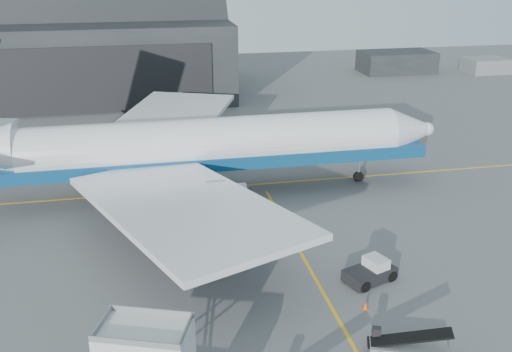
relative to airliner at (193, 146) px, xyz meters
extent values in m
plane|color=#565659|center=(6.90, -18.93, -4.84)|extent=(200.00, 200.00, 0.00)
cube|color=#ECAB16|center=(6.90, 1.07, -4.83)|extent=(80.00, 0.25, 0.02)
cube|color=#ECAB16|center=(6.90, -20.93, -4.83)|extent=(0.25, 40.00, 0.02)
cube|color=black|center=(-15.10, 46.07, 1.16)|extent=(50.00, 28.00, 12.00)
cube|color=black|center=(-15.10, 31.97, 0.16)|extent=(42.00, 0.40, 9.50)
cube|color=black|center=(44.90, 53.07, -4.84)|extent=(14.00, 8.00, 4.00)
cube|color=gray|center=(61.90, 49.07, -4.84)|extent=(8.00, 6.00, 2.80)
cylinder|color=white|center=(2.01, 0.00, 0.28)|extent=(35.44, 4.72, 4.72)
cone|color=white|center=(21.90, 0.00, 0.28)|extent=(4.33, 4.72, 4.72)
sphere|color=white|center=(23.87, 0.00, 0.28)|extent=(1.38, 1.38, 1.38)
cube|color=black|center=(20.72, 0.00, 0.87)|extent=(2.56, 2.17, 0.69)
cube|color=navy|center=(2.01, 0.00, -1.24)|extent=(41.34, 4.77, 1.18)
cube|color=white|center=(-1.92, -11.81, -0.70)|extent=(18.15, 24.14, 1.44)
cube|color=white|center=(-1.92, 11.81, -0.70)|extent=(18.15, 24.14, 1.44)
cylinder|color=gray|center=(1.03, -7.87, -2.28)|extent=(5.12, 2.66, 2.66)
cylinder|color=gray|center=(1.03, 7.87, -2.28)|extent=(5.12, 2.66, 2.66)
cylinder|color=#A5A5AA|center=(16.78, 0.00, -3.46)|extent=(0.28, 0.28, 2.76)
cylinder|color=black|center=(16.78, 0.00, -4.39)|extent=(1.08, 0.34, 1.08)
cylinder|color=black|center=(0.05, -3.15, -4.29)|extent=(1.28, 0.44, 1.28)
cylinder|color=black|center=(0.05, 3.15, -4.29)|extent=(1.28, 0.44, 1.28)
cube|color=silver|center=(-5.15, -27.42, -1.20)|extent=(5.13, 4.05, 2.14)
cube|color=black|center=(10.62, -18.28, -4.33)|extent=(4.13, 3.18, 0.82)
cube|color=silver|center=(11.14, -18.09, -3.60)|extent=(1.78, 1.99, 0.82)
cylinder|color=black|center=(12.14, -18.68, -4.47)|extent=(0.88, 0.59, 0.82)
cylinder|color=black|center=(11.49, -16.97, -4.47)|extent=(0.88, 0.59, 0.82)
cylinder|color=black|center=(9.75, -19.59, -4.47)|extent=(0.88, 0.59, 0.82)
cylinder|color=black|center=(9.10, -17.88, -4.47)|extent=(0.88, 0.59, 0.82)
cube|color=gray|center=(9.75, -26.38, -4.38)|extent=(4.72, 2.92, 0.46)
cube|color=black|center=(9.75, -26.38, -3.67)|extent=(4.82, 2.54, 1.30)
cube|color=black|center=(8.21, -25.25, -3.87)|extent=(0.61, 0.55, 0.61)
cylinder|color=black|center=(11.52, -26.25, -4.53)|extent=(0.66, 0.44, 0.61)
cylinder|color=black|center=(8.46, -25.17, -4.53)|extent=(0.66, 0.44, 0.61)
cube|color=#FF4E08|center=(9.02, -21.59, -4.82)|extent=(0.36, 0.36, 0.03)
cone|color=#FF4E08|center=(9.02, -21.59, -4.57)|extent=(0.36, 0.36, 0.52)
camera|label=1|loc=(-4.35, -51.28, 17.04)|focal=40.00mm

